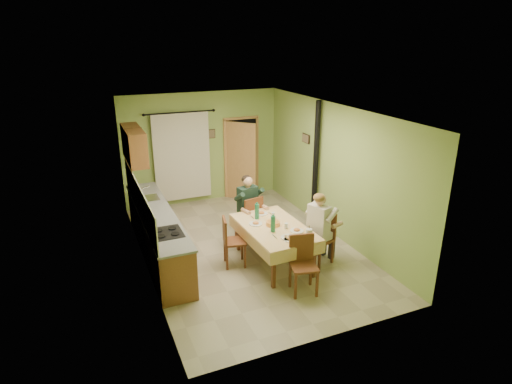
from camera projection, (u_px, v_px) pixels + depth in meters
name	position (u px, v px, depth m)	size (l,w,h in m)	color
floor	(247.00, 248.00, 8.72)	(4.00, 6.00, 0.01)	tan
room_shell	(246.00, 162.00, 8.10)	(4.04, 6.04, 2.82)	#95B45C
kitchen_run	(157.00, 233.00, 8.27)	(0.64, 3.64, 1.56)	brown
upper_cabinets	(134.00, 145.00, 8.85)	(0.35, 1.40, 0.70)	brown
curtain	(182.00, 156.00, 10.59)	(1.70, 0.07, 2.22)	black
doorway	(241.00, 159.00, 11.17)	(0.96, 0.63, 2.15)	black
dining_table	(274.00, 245.00, 8.04)	(1.15, 1.84, 0.76)	#E3B979
tableware	(278.00, 225.00, 7.79)	(0.81, 1.59, 0.33)	white
chair_far	(249.00, 227.00, 8.97)	(0.52, 0.52, 1.01)	brown
chair_near	(303.00, 276.00, 7.15)	(0.51, 0.51, 0.98)	brown
chair_right	(319.00, 248.00, 8.08)	(0.57, 0.57, 1.01)	brown
chair_left	(234.00, 251.00, 8.00)	(0.47, 0.47, 0.95)	brown
man_far	(248.00, 201.00, 8.78)	(0.63, 0.54, 1.39)	#192D23
man_right	(320.00, 220.00, 7.87)	(0.58, 0.65, 1.39)	beige
stove_flue	(315.00, 180.00, 9.59)	(0.24, 0.24, 2.80)	black
picture_back	(211.00, 134.00, 10.78)	(0.19, 0.03, 0.23)	black
picture_right	(306.00, 138.00, 9.85)	(0.03, 0.31, 0.21)	brown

